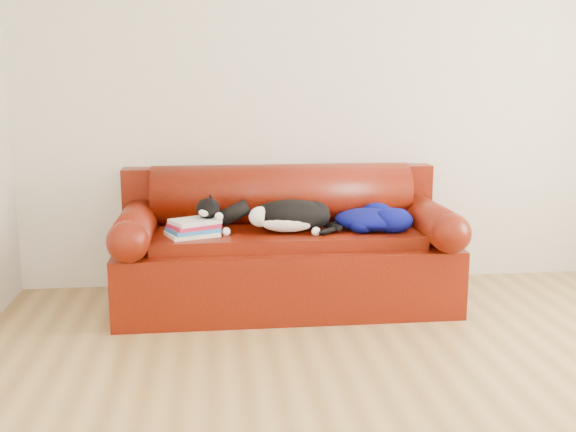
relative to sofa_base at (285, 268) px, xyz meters
name	(u,v)px	position (x,y,z in m)	size (l,w,h in m)	color
ground	(428,408)	(0.47, -1.49, -0.24)	(4.50, 4.50, 0.00)	brown
room_shell	(474,17)	(0.59, -1.48, 1.43)	(4.52, 4.02, 2.61)	beige
sofa_base	(285,268)	(0.00, 0.00, 0.00)	(2.10, 0.90, 0.50)	#360203
sofa_back	(282,215)	(0.00, 0.24, 0.30)	(2.10, 1.01, 0.88)	#360203
book_stack	(193,228)	(-0.58, -0.14, 0.31)	(0.35, 0.31, 0.10)	silver
cat	(289,217)	(0.01, -0.11, 0.36)	(0.71, 0.28, 0.25)	black
blanket	(372,218)	(0.54, -0.08, 0.33)	(0.53, 0.51, 0.16)	#040241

